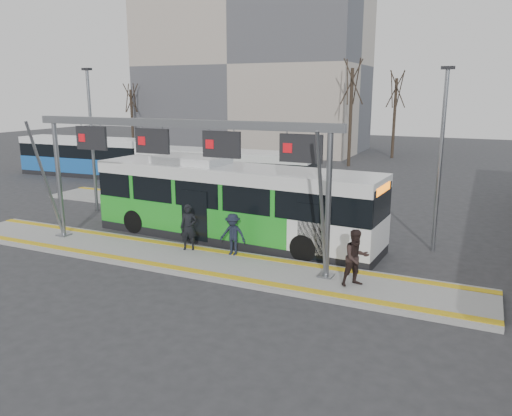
{
  "coord_description": "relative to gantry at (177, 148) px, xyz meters",
  "views": [
    {
      "loc": [
        10.07,
        -15.38,
        6.34
      ],
      "look_at": [
        1.61,
        3.0,
        1.61
      ],
      "focal_mm": 35.0,
      "sensor_mm": 36.0,
      "label": 1
    }
  ],
  "objects": [
    {
      "name": "tree_left",
      "position": [
        -0.28,
        26.9,
        2.79
      ],
      "size": [
        1.4,
        1.4,
        9.35
      ],
      "color": "#382B21",
      "rests_on": "ground"
    },
    {
      "name": "hero_bus",
      "position": [
        0.67,
        3.08,
        -2.67
      ],
      "size": [
        13.07,
        3.58,
        3.55
      ],
      "rotation": [
        0.0,
        0.0,
        -0.06
      ],
      "color": "black",
      "rests_on": "ground"
    },
    {
      "name": "platform_second",
      "position": [
        -3.65,
        7.75,
        -4.22
      ],
      "size": [
        20.0,
        3.0,
        0.15
      ],
      "primitive_type": "cube",
      "color": "gray",
      "rests_on": "ground"
    },
    {
      "name": "lamp_west",
      "position": [
        -8.54,
        4.79,
        -0.3
      ],
      "size": [
        0.5,
        0.25,
        7.52
      ],
      "color": "slate",
      "rests_on": "ground"
    },
    {
      "name": "passenger_c",
      "position": [
        1.87,
        0.8,
        -3.33
      ],
      "size": [
        1.09,
        0.67,
        1.64
      ],
      "primitive_type": "imported",
      "rotation": [
        0.0,
        0.0,
        0.06
      ],
      "color": "black",
      "rests_on": "platform_main"
    },
    {
      "name": "tree_mid",
      "position": [
        2.18,
        34.13,
        2.21
      ],
      "size": [
        1.4,
        1.4,
        8.58
      ],
      "color": "#382B21",
      "rests_on": "ground"
    },
    {
      "name": "apartment_block",
      "position": [
        -13.65,
        35.75,
        4.91
      ],
      "size": [
        24.5,
        12.5,
        18.4
      ],
      "color": "#A89A8C",
      "rests_on": "ground"
    },
    {
      "name": "gantry",
      "position": [
        0.0,
        0.0,
        0.0
      ],
      "size": [
        13.0,
        1.68,
        5.2
      ],
      "color": "slate",
      "rests_on": "platform_main"
    },
    {
      "name": "tree_far",
      "position": [
        -24.59,
        28.37,
        1.33
      ],
      "size": [
        1.4,
        1.4,
        7.42
      ],
      "color": "#382B21",
      "rests_on": "ground"
    },
    {
      "name": "platform_main",
      "position": [
        0.35,
        -0.25,
        -4.22
      ],
      "size": [
        22.0,
        3.0,
        0.15
      ],
      "primitive_type": "cube",
      "color": "gray",
      "rests_on": "ground"
    },
    {
      "name": "lamp_east",
      "position": [
        8.85,
        5.06,
        -0.42
      ],
      "size": [
        0.5,
        0.25,
        7.28
      ],
      "color": "slate",
      "rests_on": "ground"
    },
    {
      "name": "tactile_second",
      "position": [
        -3.65,
        8.9,
        -4.14
      ],
      "size": [
        20.0,
        0.35,
        0.02
      ],
      "color": "gold",
      "rests_on": "platform_second"
    },
    {
      "name": "ground",
      "position": [
        0.35,
        -0.25,
        -4.3
      ],
      "size": [
        120.0,
        120.0,
        0.0
      ],
      "primitive_type": "plane",
      "color": "#2D2D30",
      "rests_on": "ground"
    },
    {
      "name": "passenger_a",
      "position": [
        -0.03,
        0.64,
        -3.23
      ],
      "size": [
        0.79,
        0.67,
        1.84
      ],
      "primitive_type": "imported",
      "rotation": [
        0.0,
        0.0,
        0.4
      ],
      "color": "black",
      "rests_on": "platform_main"
    },
    {
      "name": "tactile_main",
      "position": [
        0.35,
        -0.25,
        -4.14
      ],
      "size": [
        22.0,
        2.65,
        0.02
      ],
      "color": "gold",
      "rests_on": "platform_main"
    },
    {
      "name": "bg_bus_green",
      "position": [
        -4.12,
        11.2,
        -2.9
      ],
      "size": [
        11.44,
        2.93,
        2.83
      ],
      "rotation": [
        0.0,
        0.0,
        0.05
      ],
      "color": "black",
      "rests_on": "ground"
    },
    {
      "name": "passenger_b",
      "position": [
        6.95,
        -0.34,
        -3.21
      ],
      "size": [
        1.16,
        1.15,
        1.89
      ],
      "primitive_type": "imported",
      "rotation": [
        0.0,
        0.0,
        0.76
      ],
      "color": "black",
      "rests_on": "platform_main"
    },
    {
      "name": "bg_bus_blue",
      "position": [
        -17.22,
        13.64,
        -2.86
      ],
      "size": [
        11.3,
        3.15,
        2.91
      ],
      "rotation": [
        0.0,
        0.0,
        0.06
      ],
      "color": "black",
      "rests_on": "ground"
    }
  ]
}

